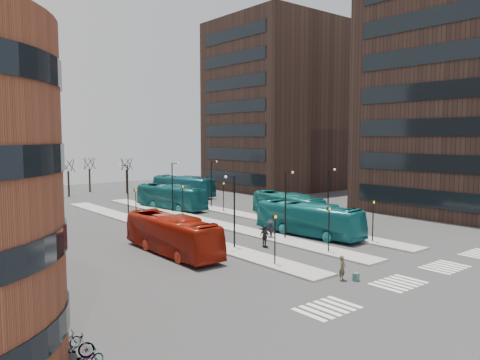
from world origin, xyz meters
TOP-DOWN VIEW (x-y plane):
  - ground at (0.00, 0.00)m, footprint 160.00×160.00m
  - island_left at (-4.00, 30.00)m, footprint 2.50×45.00m
  - island_mid at (2.00, 30.00)m, footprint 2.50×45.00m
  - island_right at (8.00, 30.00)m, footprint 2.50×45.00m
  - suitcase at (-2.70, 6.05)m, footprint 0.48×0.42m
  - red_bus at (-8.31, 19.94)m, footprint 2.77×11.32m
  - teal_bus_a at (5.48, 17.74)m, footprint 3.66×11.51m
  - teal_bus_b at (3.87, 40.49)m, footprint 4.35×11.75m
  - teal_bus_c at (10.09, 25.19)m, footprint 4.23×11.27m
  - teal_bus_d at (12.03, 50.39)m, footprint 4.74×12.18m
  - traveller at (-3.35, 6.68)m, footprint 0.68×0.53m
  - commuter_a at (-4.07, 19.10)m, footprint 0.91×0.79m
  - commuter_b at (-1.04, 16.77)m, footprint 0.46×1.11m
  - commuter_c at (1.67, 18.99)m, footprint 0.67×1.14m
  - bicycle_mid at (-21.00, 6.90)m, footprint 1.86×1.20m
  - bicycle_far at (-21.00, 7.99)m, footprint 1.56×0.60m
  - crosswalk_stripes at (1.75, 4.00)m, footprint 22.35×2.40m
  - tower_near at (31.98, 16.00)m, footprint 20.12×20.00m
  - tower_far at (31.98, 50.00)m, footprint 20.12×20.00m
  - sign_poles at (1.60, 23.00)m, footprint 12.45×22.12m
  - lamp_posts at (2.64, 28.00)m, footprint 14.04×20.24m
  - bare_trees at (2.67, 62.67)m, footprint 10.97×8.14m

SIDE VIEW (x-z plane):
  - ground at x=0.00m, z-range 0.00..0.00m
  - crosswalk_stripes at x=1.75m, z-range 0.00..0.01m
  - island_left at x=-4.00m, z-range 0.00..0.15m
  - island_mid at x=2.00m, z-range 0.00..0.15m
  - island_right at x=8.00m, z-range 0.00..0.15m
  - suitcase at x=-2.70m, z-range 0.00..0.52m
  - bicycle_far at x=-21.00m, z-range 0.00..0.81m
  - bicycle_mid at x=-21.00m, z-range 0.00..1.09m
  - commuter_a at x=-4.07m, z-range 0.00..1.60m
  - traveller at x=-3.35m, z-range 0.00..1.66m
  - commuter_c at x=1.67m, z-range 0.00..1.74m
  - commuter_b at x=-1.04m, z-range 0.00..1.89m
  - teal_bus_c at x=10.09m, z-range 0.00..3.07m
  - red_bus at x=-8.31m, z-range 0.00..3.15m
  - teal_bus_a at x=5.48m, z-range 0.00..3.15m
  - teal_bus_b at x=3.87m, z-range 0.00..3.20m
  - teal_bus_d at x=12.03m, z-range 0.00..3.31m
  - sign_poles at x=1.60m, z-range 0.58..4.23m
  - bare_trees at x=2.67m, z-range -0.22..5.67m
  - lamp_posts at x=2.64m, z-range 0.52..6.64m
  - tower_near at x=31.98m, z-range 0.00..30.00m
  - tower_far at x=31.98m, z-range 0.00..30.00m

